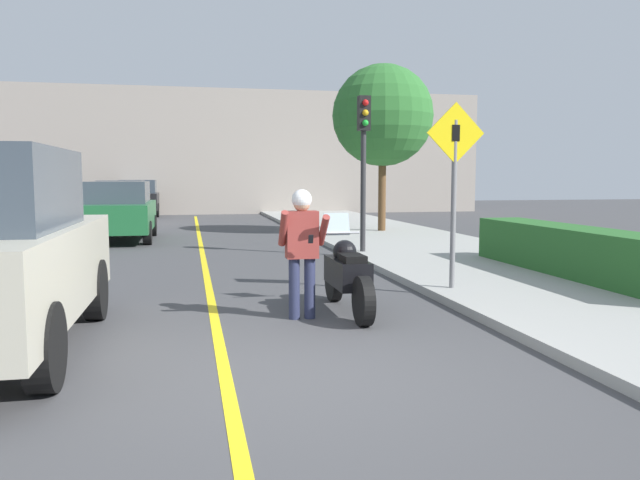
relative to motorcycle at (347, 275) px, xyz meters
name	(u,v)px	position (x,y,z in m)	size (l,w,h in m)	color
ground_plane	(295,379)	(-1.15, -2.62, -0.50)	(80.00, 80.00, 0.00)	#424244
sidewalk_curb	(538,281)	(3.65, 1.38, -0.44)	(4.40, 44.00, 0.12)	#9E9E99
road_center_line	(207,277)	(-1.75, 3.38, -0.50)	(0.12, 36.00, 0.01)	yellow
building_backdrop	(206,152)	(-1.15, 23.38, 2.54)	(28.00, 1.20, 6.08)	gray
motorcycle	(347,275)	(0.00, 0.00, 0.00)	(0.62, 2.19, 1.29)	black
person_biker	(302,241)	(-0.66, -0.27, 0.50)	(0.59, 0.46, 1.64)	#282D4C
crossing_sign	(454,177)	(1.85, 0.80, 1.29)	(0.91, 0.08, 2.77)	slate
traffic_light	(364,144)	(1.81, 5.60, 2.04)	(0.26, 0.30, 3.47)	#2D2D30
hedge_row	(579,252)	(4.45, 1.46, 0.03)	(0.90, 5.65, 0.81)	#286028
street_tree	(383,116)	(3.92, 10.87, 3.20)	(3.14, 3.14, 5.16)	brown
parked_car_green	(119,211)	(-3.97, 10.48, 0.36)	(1.88, 4.20, 1.68)	black
parked_car_white	(122,202)	(-4.52, 16.86, 0.36)	(1.88, 4.20, 1.68)	black
parked_car_black	(139,198)	(-4.31, 22.46, 0.36)	(1.88, 4.20, 1.68)	black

